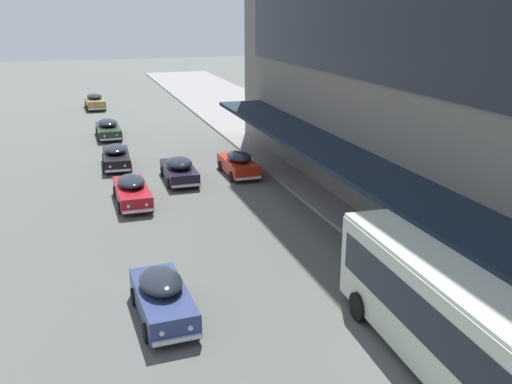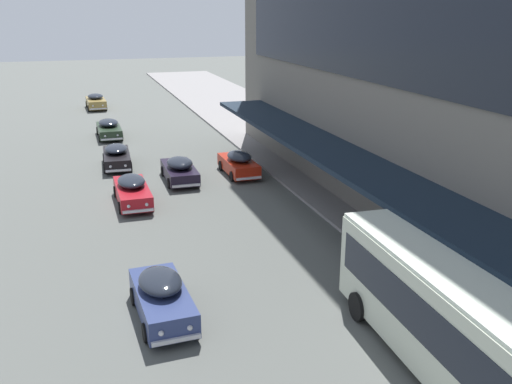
% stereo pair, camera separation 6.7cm
% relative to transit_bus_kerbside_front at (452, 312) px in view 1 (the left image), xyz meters
% --- Properties ---
extents(transit_bus_kerbside_front, '(3.12, 9.96, 3.35)m').
position_rel_transit_bus_kerbside_front_xyz_m(transit_bus_kerbside_front, '(0.00, 0.00, 0.00)').
color(transit_bus_kerbside_front, beige).
rests_on(transit_bus_kerbside_front, ground).
extents(sedan_oncoming_front, '(1.83, 4.84, 1.50)m').
position_rel_transit_bus_kerbside_front_xyz_m(sedan_oncoming_front, '(-7.21, 18.23, -1.18)').
color(sedan_oncoming_front, '#A5141E').
rests_on(sedan_oncoming_front, ground).
extents(sedan_oncoming_rear, '(2.08, 4.78, 1.57)m').
position_rel_transit_bus_kerbside_front_xyz_m(sedan_oncoming_rear, '(-7.63, 50.80, -1.14)').
color(sedan_oncoming_rear, olive).
rests_on(sedan_oncoming_rear, ground).
extents(sedan_trailing_near, '(1.93, 4.44, 1.57)m').
position_rel_transit_bus_kerbside_front_xyz_m(sedan_trailing_near, '(-7.52, 5.59, -1.14)').
color(sedan_trailing_near, navy).
rests_on(sedan_trailing_near, ground).
extents(sedan_lead_mid, '(1.86, 4.51, 1.59)m').
position_rel_transit_bus_kerbside_front_xyz_m(sedan_lead_mid, '(-0.11, 21.85, -1.15)').
color(sedan_lead_mid, '#B12210').
rests_on(sedan_lead_mid, ground).
extents(sedan_far_back, '(1.94, 4.66, 1.53)m').
position_rel_transit_bus_kerbside_front_xyz_m(sedan_far_back, '(-3.98, 21.60, -1.17)').
color(sedan_far_back, black).
rests_on(sedan_far_back, ground).
extents(sedan_trailing_mid, '(1.98, 4.83, 1.46)m').
position_rel_transit_bus_kerbside_front_xyz_m(sedan_trailing_mid, '(-7.41, 26.29, -1.19)').
color(sedan_trailing_mid, black).
rests_on(sedan_trailing_mid, ground).
extents(sedan_lead_near, '(1.94, 4.96, 1.48)m').
position_rel_transit_bus_kerbside_front_xyz_m(sedan_lead_near, '(-7.27, 35.90, -1.19)').
color(sedan_lead_near, '#223221').
rests_on(sedan_lead_near, ground).
extents(fire_hydrant, '(0.20, 0.40, 0.70)m').
position_rel_transit_bus_kerbside_front_xyz_m(fire_hydrant, '(2.63, 6.29, -1.43)').
color(fire_hydrant, '#B52313').
rests_on(fire_hydrant, sidewalk_kerb).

